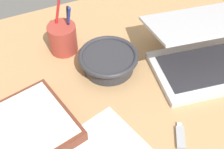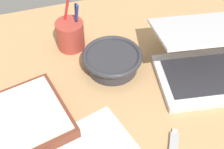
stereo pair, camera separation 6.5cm
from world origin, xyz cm
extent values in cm
cube|color=tan|center=(0.00, 0.00, 1.00)|extent=(140.00, 100.00, 2.00)
cube|color=silver|center=(31.37, 0.41, 2.90)|extent=(36.24, 25.60, 1.80)
cube|color=#232328|center=(31.37, 0.41, 3.92)|extent=(31.36, 19.29, 0.24)
cube|color=silver|center=(32.60, 7.90, 13.69)|extent=(36.16, 25.12, 6.06)
cube|color=silver|center=(32.52, 7.44, 13.56)|extent=(33.18, 22.61, 5.07)
cylinder|color=#2D2D33|center=(4.42, 13.01, 4.38)|extent=(14.67, 14.67, 4.75)
torus|color=#2D2D33|center=(4.42, 13.01, 6.75)|extent=(17.26, 17.26, 1.38)
cylinder|color=#9E382D|center=(-4.79, 26.14, 6.46)|extent=(8.49, 8.49, 8.91)
cylinder|color=black|center=(-2.48, 26.47, 10.27)|extent=(1.11, 2.90, 14.52)
cylinder|color=#233899|center=(-2.50, 26.59, 10.51)|extent=(1.66, 5.14, 14.62)
cylinder|color=#B21E1E|center=(-5.52, 28.35, 10.71)|extent=(4.84, 2.16, 15.09)
cylinder|color=#B7B7BC|center=(-2.55, 26.80, 9.42)|extent=(1.61, 3.54, 12.73)
cube|color=silver|center=(-22.07, 1.03, 5.41)|extent=(21.91, 22.73, 0.30)
cube|color=#99999E|center=(10.30, -16.05, 2.50)|extent=(4.69, 6.21, 1.00)
cube|color=silver|center=(12.07, -12.91, 2.50)|extent=(1.63, 1.63, 0.60)
camera|label=1|loc=(-21.36, -45.86, 67.12)|focal=50.00mm
camera|label=2|loc=(-15.33, -48.20, 67.12)|focal=50.00mm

